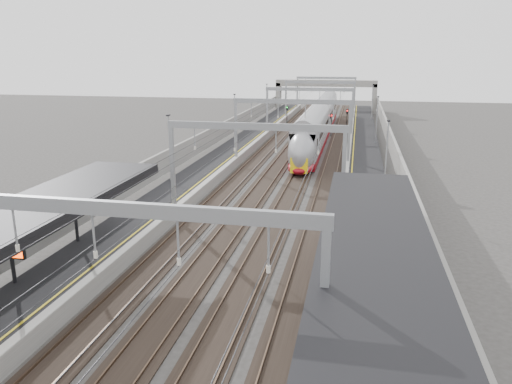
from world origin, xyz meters
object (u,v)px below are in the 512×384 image
at_px(train, 318,126).
at_px(signal_green, 287,112).
at_px(bench, 363,374).
at_px(overbridge, 326,87).

xyz_separation_m(train, signal_green, (-6.70, 14.89, 0.22)).
height_order(bench, signal_green, signal_green).
distance_m(train, bench, 58.42).
bearing_deg(overbridge, signal_green, -102.20).
xyz_separation_m(overbridge, bench, (7.70, -97.03, -3.77)).
xyz_separation_m(overbridge, signal_green, (-5.20, -24.05, -2.89)).
distance_m(bench, signal_green, 74.11).
bearing_deg(bench, overbridge, 94.54).
bearing_deg(train, signal_green, 114.23).
relative_size(overbridge, train, 0.42).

